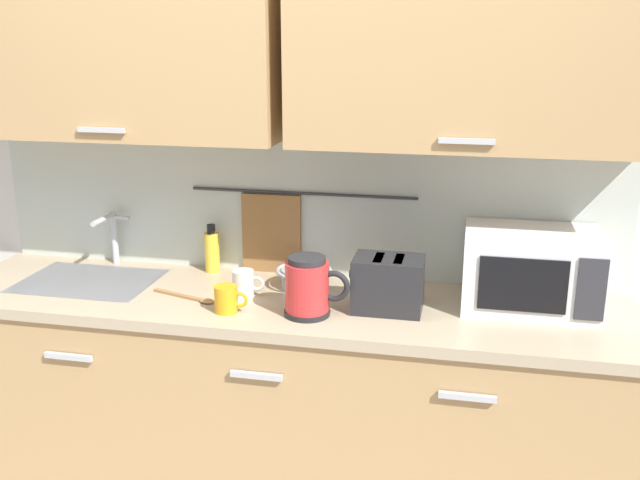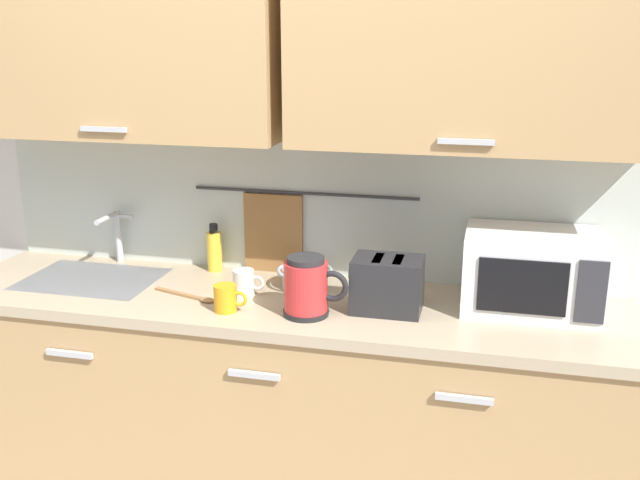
{
  "view_description": "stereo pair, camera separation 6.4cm",
  "coord_description": "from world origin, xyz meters",
  "px_view_note": "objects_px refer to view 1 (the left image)",
  "views": [
    {
      "loc": [
        0.66,
        -2.08,
        1.84
      ],
      "look_at": [
        0.14,
        0.33,
        1.12
      ],
      "focal_mm": 40.32,
      "sensor_mm": 36.0,
      "label": 1
    },
    {
      "loc": [
        0.72,
        -2.06,
        1.84
      ],
      "look_at": [
        0.14,
        0.33,
        1.12
      ],
      "focal_mm": 40.32,
      "sensor_mm": 36.0,
      "label": 2
    }
  ],
  "objects_px": {
    "mixing_bowl": "(304,277)",
    "wooden_spoon": "(191,298)",
    "toaster": "(388,284)",
    "microwave": "(530,270)",
    "electric_kettle": "(308,287)",
    "mug_by_kettle": "(244,283)",
    "dish_soap_bottle": "(212,251)",
    "mug_near_sink": "(227,299)"
  },
  "relations": [
    {
      "from": "mixing_bowl",
      "to": "wooden_spoon",
      "type": "relative_size",
      "value": 0.79
    },
    {
      "from": "wooden_spoon",
      "to": "mixing_bowl",
      "type": "bearing_deg",
      "value": 28.45
    },
    {
      "from": "mixing_bowl",
      "to": "toaster",
      "type": "bearing_deg",
      "value": -24.56
    },
    {
      "from": "wooden_spoon",
      "to": "microwave",
      "type": "bearing_deg",
      "value": 9.13
    },
    {
      "from": "electric_kettle",
      "to": "mug_by_kettle",
      "type": "bearing_deg",
      "value": 153.59
    },
    {
      "from": "microwave",
      "to": "electric_kettle",
      "type": "distance_m",
      "value": 0.78
    },
    {
      "from": "microwave",
      "to": "toaster",
      "type": "distance_m",
      "value": 0.5
    },
    {
      "from": "microwave",
      "to": "dish_soap_bottle",
      "type": "xyz_separation_m",
      "value": [
        -1.23,
        0.13,
        -0.05
      ]
    },
    {
      "from": "electric_kettle",
      "to": "wooden_spoon",
      "type": "bearing_deg",
      "value": 173.0
    },
    {
      "from": "mixing_bowl",
      "to": "wooden_spoon",
      "type": "height_order",
      "value": "mixing_bowl"
    },
    {
      "from": "mug_near_sink",
      "to": "mixing_bowl",
      "type": "xyz_separation_m",
      "value": [
        0.21,
        0.29,
        -0.0
      ]
    },
    {
      "from": "dish_soap_bottle",
      "to": "mug_near_sink",
      "type": "bearing_deg",
      "value": -63.49
    },
    {
      "from": "mixing_bowl",
      "to": "wooden_spoon",
      "type": "distance_m",
      "value": 0.43
    },
    {
      "from": "dish_soap_bottle",
      "to": "mug_by_kettle",
      "type": "height_order",
      "value": "dish_soap_bottle"
    },
    {
      "from": "microwave",
      "to": "electric_kettle",
      "type": "height_order",
      "value": "microwave"
    },
    {
      "from": "mug_by_kettle",
      "to": "wooden_spoon",
      "type": "bearing_deg",
      "value": -155.48
    },
    {
      "from": "microwave",
      "to": "mug_near_sink",
      "type": "xyz_separation_m",
      "value": [
        -1.02,
        -0.28,
        -0.09
      ]
    },
    {
      "from": "mixing_bowl",
      "to": "wooden_spoon",
      "type": "bearing_deg",
      "value": -151.55
    },
    {
      "from": "dish_soap_bottle",
      "to": "wooden_spoon",
      "type": "relative_size",
      "value": 0.72
    },
    {
      "from": "electric_kettle",
      "to": "mug_by_kettle",
      "type": "distance_m",
      "value": 0.31
    },
    {
      "from": "mug_by_kettle",
      "to": "mixing_bowl",
      "type": "bearing_deg",
      "value": 31.74
    },
    {
      "from": "toaster",
      "to": "wooden_spoon",
      "type": "height_order",
      "value": "toaster"
    },
    {
      "from": "mixing_bowl",
      "to": "toaster",
      "type": "height_order",
      "value": "toaster"
    },
    {
      "from": "mug_near_sink",
      "to": "electric_kettle",
      "type": "bearing_deg",
      "value": 6.76
    },
    {
      "from": "toaster",
      "to": "dish_soap_bottle",
      "type": "bearing_deg",
      "value": 160.22
    },
    {
      "from": "dish_soap_bottle",
      "to": "microwave",
      "type": "bearing_deg",
      "value": -5.83
    },
    {
      "from": "toaster",
      "to": "mixing_bowl",
      "type": "bearing_deg",
      "value": 155.44
    },
    {
      "from": "mug_near_sink",
      "to": "wooden_spoon",
      "type": "bearing_deg",
      "value": 152.35
    },
    {
      "from": "microwave",
      "to": "dish_soap_bottle",
      "type": "height_order",
      "value": "microwave"
    },
    {
      "from": "mixing_bowl",
      "to": "toaster",
      "type": "relative_size",
      "value": 0.84
    },
    {
      "from": "electric_kettle",
      "to": "toaster",
      "type": "relative_size",
      "value": 0.89
    },
    {
      "from": "wooden_spoon",
      "to": "electric_kettle",
      "type": "bearing_deg",
      "value": -7.0
    },
    {
      "from": "electric_kettle",
      "to": "dish_soap_bottle",
      "type": "height_order",
      "value": "electric_kettle"
    },
    {
      "from": "mug_by_kettle",
      "to": "wooden_spoon",
      "type": "relative_size",
      "value": 0.44
    },
    {
      "from": "mug_by_kettle",
      "to": "toaster",
      "type": "bearing_deg",
      "value": -3.37
    },
    {
      "from": "mug_near_sink",
      "to": "mixing_bowl",
      "type": "relative_size",
      "value": 0.56
    },
    {
      "from": "electric_kettle",
      "to": "mug_near_sink",
      "type": "bearing_deg",
      "value": -173.24
    },
    {
      "from": "electric_kettle",
      "to": "wooden_spoon",
      "type": "distance_m",
      "value": 0.46
    },
    {
      "from": "mug_near_sink",
      "to": "mixing_bowl",
      "type": "bearing_deg",
      "value": 54.87
    },
    {
      "from": "microwave",
      "to": "mixing_bowl",
      "type": "distance_m",
      "value": 0.82
    },
    {
      "from": "dish_soap_bottle",
      "to": "mug_by_kettle",
      "type": "relative_size",
      "value": 1.63
    },
    {
      "from": "microwave",
      "to": "mixing_bowl",
      "type": "xyz_separation_m",
      "value": [
        -0.82,
        0.01,
        -0.09
      ]
    }
  ]
}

